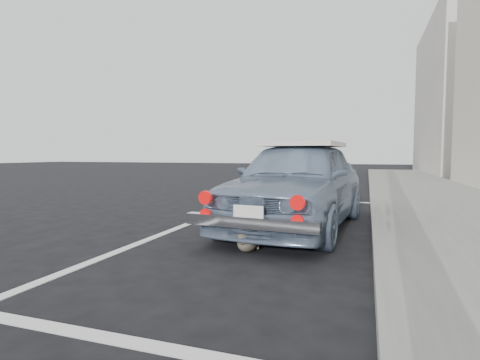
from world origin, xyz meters
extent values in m
plane|color=black|center=(0.00, 0.00, 0.00)|extent=(80.00, 80.00, 0.00)
cube|color=beige|center=(6.35, 20.00, 4.00)|extent=(3.50, 10.00, 8.00)
cube|color=silver|center=(0.50, -0.50, 0.00)|extent=(3.00, 0.12, 0.01)
cube|color=silver|center=(0.50, 6.50, 0.00)|extent=(3.00, 0.12, 0.01)
cube|color=silver|center=(-0.90, 3.00, 0.00)|extent=(0.12, 7.00, 0.01)
imported|color=#7287A3|center=(0.74, 3.28, 0.66)|extent=(1.88, 3.99, 1.32)
cube|color=silver|center=(0.77, 3.67, 1.25)|extent=(1.21, 1.56, 0.07)
cube|color=silver|center=(0.58, 1.41, 0.38)|extent=(1.48, 0.25, 0.12)
cube|color=white|center=(0.57, 1.36, 0.48)|extent=(0.33, 0.05, 0.17)
cylinder|color=red|center=(0.06, 1.42, 0.62)|extent=(0.15, 0.05, 0.15)
cylinder|color=red|center=(1.09, 1.33, 0.62)|extent=(0.15, 0.05, 0.15)
cylinder|color=red|center=(0.06, 1.42, 0.44)|extent=(0.12, 0.05, 0.12)
cylinder|color=red|center=(1.09, 1.33, 0.44)|extent=(0.12, 0.05, 0.12)
ellipsoid|color=brown|center=(0.47, 1.67, 0.11)|extent=(0.25, 0.36, 0.20)
sphere|color=brown|center=(0.46, 1.52, 0.18)|extent=(0.13, 0.13, 0.13)
cone|color=brown|center=(0.42, 1.52, 0.24)|extent=(0.04, 0.04, 0.05)
cone|color=brown|center=(0.49, 1.51, 0.24)|extent=(0.04, 0.04, 0.05)
cylinder|color=brown|center=(0.54, 1.83, 0.04)|extent=(0.09, 0.22, 0.03)
camera|label=1|loc=(1.72, -2.28, 1.09)|focal=28.00mm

